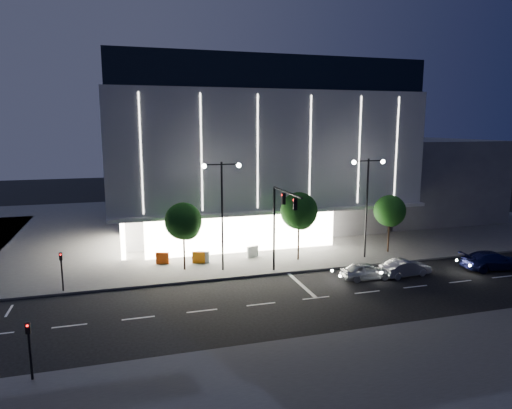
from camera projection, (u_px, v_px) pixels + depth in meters
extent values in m
plane|color=black|center=(282.00, 293.00, 32.56)|extent=(160.00, 160.00, 0.00)
cube|color=#474747|center=(255.00, 221.00, 56.62)|extent=(70.00, 40.00, 0.15)
cube|color=#474747|center=(458.00, 366.00, 22.58)|extent=(70.00, 10.00, 0.15)
cube|color=#4C4C51|center=(240.00, 207.00, 55.74)|extent=(28.00, 21.00, 4.00)
cube|color=#97979C|center=(244.00, 146.00, 52.55)|extent=(30.00, 25.00, 11.00)
cube|color=black|center=(243.00, 83.00, 51.35)|extent=(29.40, 24.50, 3.00)
cube|color=white|center=(244.00, 233.00, 42.33)|extent=(18.00, 0.40, 3.60)
cube|color=white|center=(123.00, 228.00, 44.37)|extent=(0.40, 10.00, 3.60)
cube|color=#97979C|center=(278.00, 211.00, 41.85)|extent=(30.00, 2.00, 0.30)
cube|color=white|center=(279.00, 152.00, 40.71)|extent=(24.00, 0.06, 10.00)
cube|color=#4C4C51|center=(405.00, 176.00, 61.56)|extent=(16.00, 20.00, 10.00)
cylinder|color=black|center=(274.00, 230.00, 36.77)|extent=(0.18, 0.18, 7.00)
cylinder|color=black|center=(287.00, 192.00, 33.43)|extent=(0.14, 5.80, 0.14)
cube|color=black|center=(284.00, 199.00, 34.19)|extent=(0.28, 0.18, 0.85)
cube|color=black|center=(295.00, 204.00, 31.92)|extent=(0.28, 0.18, 0.85)
sphere|color=#FF0C0C|center=(282.00, 195.00, 34.11)|extent=(0.14, 0.14, 0.14)
cylinder|color=black|center=(222.00, 218.00, 36.63)|extent=(0.16, 0.16, 9.00)
cylinder|color=black|center=(213.00, 165.00, 35.70)|extent=(1.40, 0.10, 0.10)
cylinder|color=black|center=(230.00, 164.00, 36.08)|extent=(1.40, 0.10, 0.10)
sphere|color=white|center=(204.00, 166.00, 35.52)|extent=(0.36, 0.36, 0.36)
sphere|color=white|center=(239.00, 165.00, 36.29)|extent=(0.36, 0.36, 0.36)
cylinder|color=black|center=(367.00, 210.00, 40.21)|extent=(0.16, 0.16, 9.00)
cylinder|color=black|center=(361.00, 161.00, 39.28)|extent=(1.40, 0.10, 0.10)
cylinder|color=black|center=(376.00, 161.00, 39.67)|extent=(1.40, 0.10, 0.10)
sphere|color=white|center=(354.00, 162.00, 39.10)|extent=(0.36, 0.36, 0.36)
sphere|color=white|center=(383.00, 162.00, 39.88)|extent=(0.36, 0.36, 0.36)
cylinder|color=black|center=(62.00, 273.00, 32.42)|extent=(0.12, 0.12, 3.00)
cube|color=black|center=(61.00, 256.00, 32.22)|extent=(0.22, 0.16, 0.55)
sphere|color=#FF0C0C|center=(60.00, 255.00, 32.09)|extent=(0.10, 0.10, 0.10)
cylinder|color=black|center=(30.00, 352.00, 21.08)|extent=(0.12, 0.12, 3.00)
cube|color=black|center=(28.00, 328.00, 20.87)|extent=(0.22, 0.16, 0.55)
sphere|color=#FF0C0C|center=(27.00, 326.00, 20.74)|extent=(0.10, 0.10, 0.10)
cylinder|color=black|center=(184.00, 249.00, 37.20)|extent=(0.16, 0.16, 3.78)
sphere|color=#12340E|center=(183.00, 221.00, 36.80)|extent=(3.02, 3.02, 3.02)
sphere|color=#12340E|center=(187.00, 227.00, 37.17)|extent=(2.16, 2.16, 2.16)
sphere|color=#12340E|center=(181.00, 226.00, 36.65)|extent=(1.94, 1.94, 1.94)
cylinder|color=black|center=(298.00, 239.00, 39.93)|extent=(0.16, 0.16, 4.06)
sphere|color=#12340E|center=(299.00, 211.00, 39.50)|extent=(3.25, 3.25, 3.25)
sphere|color=#12340E|center=(301.00, 217.00, 39.87)|extent=(2.32, 2.32, 2.32)
sphere|color=#12340E|center=(297.00, 215.00, 39.35)|extent=(2.09, 2.09, 2.09)
cylinder|color=black|center=(389.00, 234.00, 42.45)|extent=(0.16, 0.16, 3.64)
sphere|color=#12340E|center=(390.00, 211.00, 42.06)|extent=(2.91, 2.91, 2.91)
sphere|color=#12340E|center=(391.00, 216.00, 42.42)|extent=(2.08, 2.08, 2.08)
sphere|color=#12340E|center=(388.00, 214.00, 41.91)|extent=(1.87, 1.87, 1.87)
imported|color=#ADB0B5|center=(366.00, 271.00, 35.43)|extent=(4.01, 1.79, 1.34)
imported|color=#B0B2B8|center=(406.00, 268.00, 36.21)|extent=(4.22, 1.82, 1.35)
imported|color=#131648|center=(492.00, 261.00, 37.85)|extent=(5.39, 2.57, 1.51)
cube|color=#C43E0A|center=(162.00, 258.00, 38.89)|extent=(1.13, 0.56, 1.00)
cube|color=white|center=(203.00, 257.00, 39.21)|extent=(1.11, 0.68, 1.00)
cube|color=orange|center=(199.00, 257.00, 39.10)|extent=(1.12, 0.60, 1.00)
cube|color=white|center=(252.00, 252.00, 40.93)|extent=(1.12, 0.60, 1.00)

